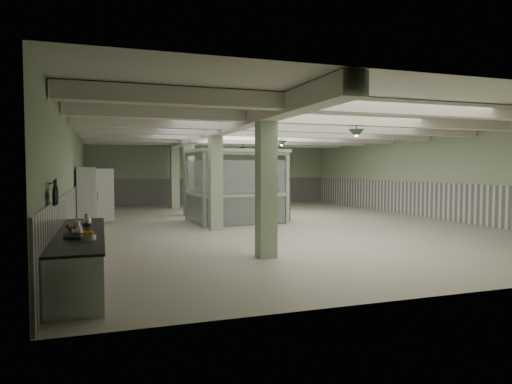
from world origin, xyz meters
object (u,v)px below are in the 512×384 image
object	(u,v)px
walkin_cooler	(88,199)
guard_booth	(235,174)
prep_counter	(81,256)
filing_cabinet	(283,203)

from	to	relation	value
walkin_cooler	guard_booth	world-z (taller)	guard_booth
prep_counter	filing_cabinet	distance (m)	10.76
walkin_cooler	guard_booth	xyz separation A→B (m)	(5.42, 0.09, 0.84)
prep_counter	filing_cabinet	world-z (taller)	filing_cabinet
walkin_cooler	filing_cabinet	world-z (taller)	walkin_cooler
prep_counter	walkin_cooler	distance (m)	8.02
prep_counter	guard_booth	world-z (taller)	guard_booth
prep_counter	guard_booth	bearing A→B (deg)	56.62
walkin_cooler	filing_cabinet	bearing A→B (deg)	-0.54
prep_counter	guard_booth	size ratio (longest dim) A/B	1.33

